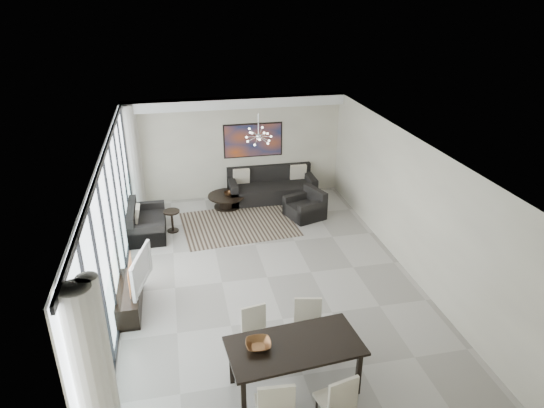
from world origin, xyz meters
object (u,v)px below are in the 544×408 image
object	(u,v)px
television	(135,270)
dining_table	(295,349)
coffee_table	(227,200)
tv_console	(130,298)
sofa_main	(271,189)

from	to	relation	value
television	dining_table	world-z (taller)	television
television	coffee_table	bearing A→B (deg)	-14.45
tv_console	dining_table	size ratio (longest dim) A/B	0.71
coffee_table	sofa_main	size ratio (longest dim) A/B	0.42
dining_table	tv_console	bearing A→B (deg)	134.51
sofa_main	tv_console	size ratio (longest dim) A/B	1.69
coffee_table	tv_console	distance (m)	4.85
television	tv_console	bearing A→B (deg)	126.34
coffee_table	television	distance (m)	4.75
coffee_table	tv_console	xyz separation A→B (m)	(-2.37, -4.23, 0.02)
dining_table	sofa_main	bearing A→B (deg)	80.86
coffee_table	television	size ratio (longest dim) A/B	0.89
sofa_main	coffee_table	bearing A→B (deg)	-165.22
sofa_main	dining_table	bearing A→B (deg)	-99.14
sofa_main	television	bearing A→B (deg)	-128.16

